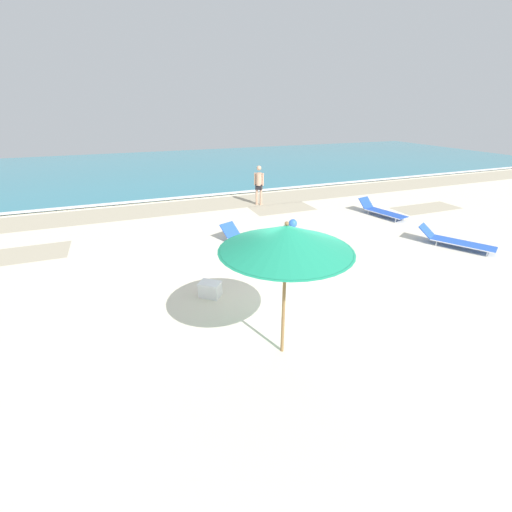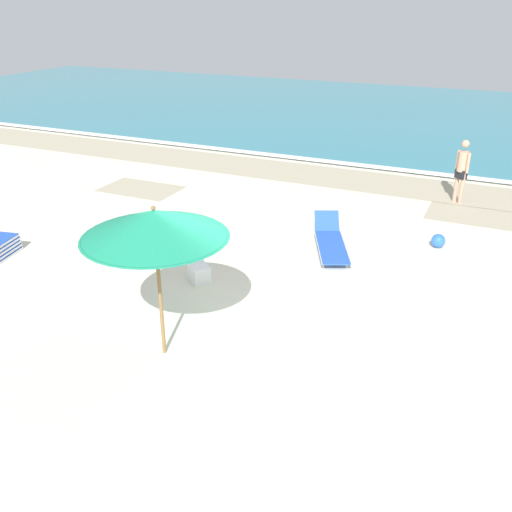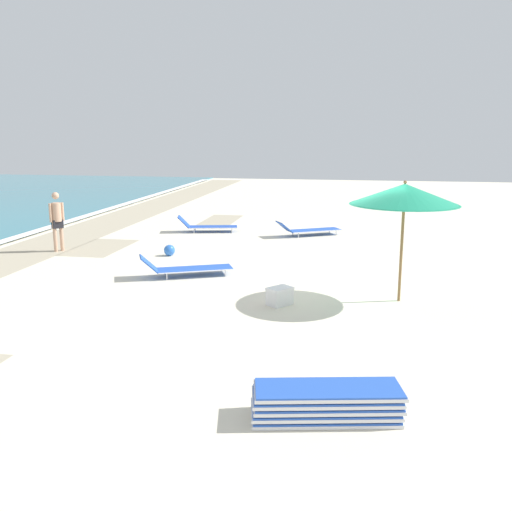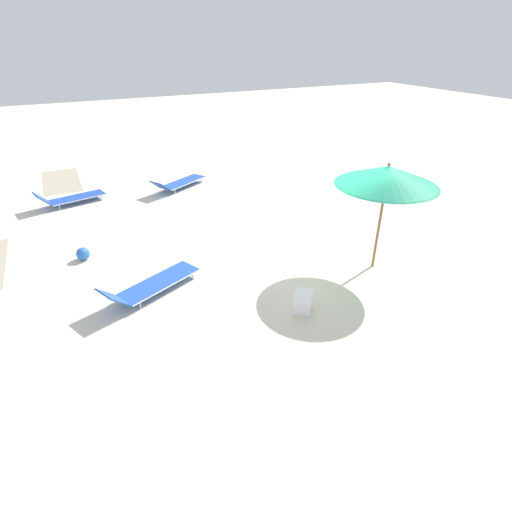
{
  "view_description": "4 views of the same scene",
  "coord_description": "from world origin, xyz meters",
  "px_view_note": "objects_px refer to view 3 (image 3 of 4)",
  "views": [
    {
      "loc": [
        -3.21,
        -5.82,
        4.2
      ],
      "look_at": [
        -0.6,
        0.77,
        1.07
      ],
      "focal_mm": 24.0,
      "sensor_mm": 36.0,
      "label": 1
    },
    {
      "loc": [
        3.72,
        -7.71,
        5.32
      ],
      "look_at": [
        -0.18,
        0.86,
        0.98
      ],
      "focal_mm": 40.0,
      "sensor_mm": 36.0,
      "label": 2
    },
    {
      "loc": [
        -12.77,
        -0.33,
        3.49
      ],
      "look_at": [
        -0.73,
        1.86,
        0.82
      ],
      "focal_mm": 40.0,
      "sensor_mm": 36.0,
      "label": 3
    },
    {
      "loc": [
        -7.05,
        4.95,
        4.94
      ],
      "look_at": [
        -0.29,
        1.62,
        0.7
      ],
      "focal_mm": 28.0,
      "sensor_mm": 36.0,
      "label": 4
    }
  ],
  "objects_px": {
    "beach_umbrella": "(405,195)",
    "sun_lounger_under_umbrella": "(308,229)",
    "cooler_box": "(280,296)",
    "lounger_stack": "(326,402)",
    "sun_lounger_near_water_left": "(186,268)",
    "beachgoer_wading_adult": "(57,218)",
    "sun_lounger_beside_umbrella": "(207,226)",
    "beach_ball": "(169,250)"
  },
  "relations": [
    {
      "from": "lounger_stack",
      "to": "sun_lounger_under_umbrella",
      "type": "bearing_deg",
      "value": -5.32
    },
    {
      "from": "lounger_stack",
      "to": "beach_ball",
      "type": "xyz_separation_m",
      "value": [
        8.76,
        5.01,
        -0.05
      ]
    },
    {
      "from": "sun_lounger_near_water_left",
      "to": "lounger_stack",
      "type": "bearing_deg",
      "value": -173.68
    },
    {
      "from": "beach_umbrella",
      "to": "lounger_stack",
      "type": "distance_m",
      "value": 5.84
    },
    {
      "from": "cooler_box",
      "to": "lounger_stack",
      "type": "bearing_deg",
      "value": 54.37
    },
    {
      "from": "sun_lounger_beside_umbrella",
      "to": "beach_ball",
      "type": "relative_size",
      "value": 6.78
    },
    {
      "from": "lounger_stack",
      "to": "sun_lounger_near_water_left",
      "type": "relative_size",
      "value": 0.85
    },
    {
      "from": "beach_umbrella",
      "to": "cooler_box",
      "type": "relative_size",
      "value": 4.15
    },
    {
      "from": "beachgoer_wading_adult",
      "to": "beach_umbrella",
      "type": "bearing_deg",
      "value": -72.43
    },
    {
      "from": "sun_lounger_near_water_left",
      "to": "cooler_box",
      "type": "bearing_deg",
      "value": -150.7
    },
    {
      "from": "beach_umbrella",
      "to": "sun_lounger_near_water_left",
      "type": "xyz_separation_m",
      "value": [
        1.21,
        5.05,
        -2.03
      ]
    },
    {
      "from": "beach_umbrella",
      "to": "beachgoer_wading_adult",
      "type": "relative_size",
      "value": 1.43
    },
    {
      "from": "beachgoer_wading_adult",
      "to": "beach_ball",
      "type": "height_order",
      "value": "beachgoer_wading_adult"
    },
    {
      "from": "beach_umbrella",
      "to": "sun_lounger_beside_umbrella",
      "type": "height_order",
      "value": "beach_umbrella"
    },
    {
      "from": "sun_lounger_beside_umbrella",
      "to": "sun_lounger_near_water_left",
      "type": "xyz_separation_m",
      "value": [
        -6.29,
        -1.16,
        -0.0
      ]
    },
    {
      "from": "lounger_stack",
      "to": "beach_ball",
      "type": "distance_m",
      "value": 10.09
    },
    {
      "from": "lounger_stack",
      "to": "cooler_box",
      "type": "distance_m",
      "value": 4.77
    },
    {
      "from": "beach_umbrella",
      "to": "beachgoer_wading_adult",
      "type": "bearing_deg",
      "value": 70.37
    },
    {
      "from": "beachgoer_wading_adult",
      "to": "beach_ball",
      "type": "distance_m",
      "value": 3.55
    },
    {
      "from": "sun_lounger_beside_umbrella",
      "to": "beachgoer_wading_adult",
      "type": "relative_size",
      "value": 1.23
    },
    {
      "from": "lounger_stack",
      "to": "sun_lounger_under_umbrella",
      "type": "distance_m",
      "value": 12.81
    },
    {
      "from": "sun_lounger_beside_umbrella",
      "to": "beach_ball",
      "type": "distance_m",
      "value": 4.08
    },
    {
      "from": "sun_lounger_beside_umbrella",
      "to": "beach_ball",
      "type": "height_order",
      "value": "sun_lounger_beside_umbrella"
    },
    {
      "from": "beach_umbrella",
      "to": "sun_lounger_beside_umbrella",
      "type": "relative_size",
      "value": 1.16
    },
    {
      "from": "lounger_stack",
      "to": "cooler_box",
      "type": "height_order",
      "value": "lounger_stack"
    },
    {
      "from": "sun_lounger_near_water_left",
      "to": "beachgoer_wading_adult",
      "type": "bearing_deg",
      "value": 40.17
    },
    {
      "from": "beach_ball",
      "to": "lounger_stack",
      "type": "bearing_deg",
      "value": -150.26
    },
    {
      "from": "beachgoer_wading_adult",
      "to": "cooler_box",
      "type": "bearing_deg",
      "value": -82.83
    },
    {
      "from": "cooler_box",
      "to": "beach_ball",
      "type": "bearing_deg",
      "value": -98.22
    },
    {
      "from": "lounger_stack",
      "to": "sun_lounger_near_water_left",
      "type": "xyz_separation_m",
      "value": [
        6.55,
        3.84,
        0.01
      ]
    },
    {
      "from": "beach_umbrella",
      "to": "beach_ball",
      "type": "xyz_separation_m",
      "value": [
        3.42,
        6.22,
        -2.08
      ]
    },
    {
      "from": "beach_ball",
      "to": "sun_lounger_beside_umbrella",
      "type": "bearing_deg",
      "value": -0.19
    },
    {
      "from": "beachgoer_wading_adult",
      "to": "cooler_box",
      "type": "distance_m",
      "value": 8.39
    },
    {
      "from": "beach_ball",
      "to": "beachgoer_wading_adult",
      "type": "bearing_deg",
      "value": 89.59
    },
    {
      "from": "sun_lounger_near_water_left",
      "to": "beachgoer_wading_adult",
      "type": "height_order",
      "value": "beachgoer_wading_adult"
    },
    {
      "from": "sun_lounger_beside_umbrella",
      "to": "beach_ball",
      "type": "bearing_deg",
      "value": 167.39
    },
    {
      "from": "lounger_stack",
      "to": "beach_ball",
      "type": "relative_size",
      "value": 6.1
    },
    {
      "from": "beach_umbrella",
      "to": "sun_lounger_under_umbrella",
      "type": "xyz_separation_m",
      "value": [
        7.4,
        2.58,
        -2.03
      ]
    },
    {
      "from": "lounger_stack",
      "to": "cooler_box",
      "type": "relative_size",
      "value": 3.21
    },
    {
      "from": "sun_lounger_under_umbrella",
      "to": "sun_lounger_beside_umbrella",
      "type": "bearing_deg",
      "value": 58.81
    },
    {
      "from": "beach_umbrella",
      "to": "sun_lounger_under_umbrella",
      "type": "height_order",
      "value": "beach_umbrella"
    },
    {
      "from": "lounger_stack",
      "to": "sun_lounger_beside_umbrella",
      "type": "bearing_deg",
      "value": 9.79
    }
  ]
}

